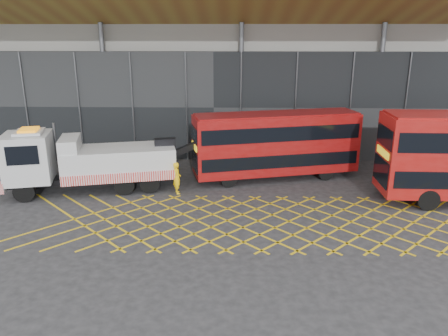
{
  "coord_description": "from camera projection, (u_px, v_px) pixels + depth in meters",
  "views": [
    {
      "loc": [
        3.54,
        -20.78,
        9.41
      ],
      "look_at": [
        3.0,
        1.5,
        2.4
      ],
      "focal_mm": 35.0,
      "sensor_mm": 36.0,
      "label": 1
    }
  ],
  "objects": [
    {
      "name": "ground_plane",
      "position": [
        166.0,
        220.0,
        22.72
      ],
      "size": [
        120.0,
        120.0,
        0.0
      ],
      "primitive_type": "plane",
      "color": "#242426"
    },
    {
      "name": "road_markings",
      "position": [
        273.0,
        221.0,
        22.59
      ],
      "size": [
        27.96,
        7.16,
        0.01
      ],
      "color": "gold",
      "rests_on": "ground_plane"
    },
    {
      "name": "construction_building",
      "position": [
        216.0,
        36.0,
        37.53
      ],
      "size": [
        55.0,
        23.97,
        18.0
      ],
      "color": "gray",
      "rests_on": "ground_plane"
    },
    {
      "name": "recovery_truck",
      "position": [
        86.0,
        161.0,
        26.35
      ],
      "size": [
        11.8,
        4.94,
        4.11
      ],
      "rotation": [
        0.0,
        0.0,
        0.23
      ],
      "color": "black",
      "rests_on": "ground_plane"
    },
    {
      "name": "bus_towed",
      "position": [
        276.0,
        143.0,
        28.5
      ],
      "size": [
        11.05,
        4.97,
        4.39
      ],
      "rotation": [
        0.0,
        0.0,
        0.24
      ],
      "color": "maroon",
      "rests_on": "ground_plane"
    },
    {
      "name": "worker",
      "position": [
        177.0,
        178.0,
        26.23
      ],
      "size": [
        0.68,
        0.82,
        1.94
      ],
      "primitive_type": "imported",
      "rotation": [
        0.0,
        0.0,
        1.92
      ],
      "color": "yellow",
      "rests_on": "ground_plane"
    }
  ]
}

